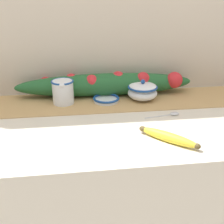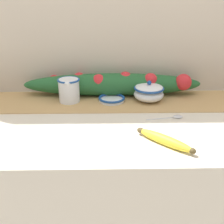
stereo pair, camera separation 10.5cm
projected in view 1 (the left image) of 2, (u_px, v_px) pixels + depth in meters
countertop at (113, 205)px, 1.29m from camera, size 1.51×0.67×0.87m
back_wall at (103, 22)px, 1.30m from camera, size 2.31×0.04×2.40m
table_runner at (107, 101)px, 1.29m from camera, size 1.39×0.27×0.00m
cream_pitcher at (63, 91)px, 1.24m from camera, size 0.10×0.12×0.11m
sugar_bowl at (142, 91)px, 1.29m from camera, size 0.14×0.14×0.10m
small_dish at (106, 99)px, 1.28m from camera, size 0.12×0.12×0.02m
banana at (168, 137)px, 0.94m from camera, size 0.18×0.17×0.03m
spoon at (173, 114)px, 1.15m from camera, size 0.15×0.04×0.01m
poinsettia_garland at (107, 84)px, 1.33m from camera, size 0.84×0.12×0.11m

